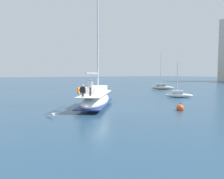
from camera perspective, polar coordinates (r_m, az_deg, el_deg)
The scene contains 6 objects.
ground_plane at distance 22.76m, azimuth -3.80°, elevation -4.96°, with size 400.00×400.00×0.00m, color navy.
main_sailboat at distance 24.06m, azimuth -4.06°, elevation -2.29°, with size 9.05×7.79×12.58m.
moored_catamaran at distance 34.62m, azimuth 16.66°, elevation -1.26°, with size 3.37×3.48×5.21m.
moored_cutter_left at distance 51.19m, azimuth 12.66°, elevation 0.65°, with size 3.83×4.83×8.42m.
seagull at distance 18.89m, azimuth -14.93°, elevation -6.05°, with size 1.19×0.47×0.17m.
mooring_buoy at distance 22.79m, azimuth 16.96°, elevation -4.57°, with size 0.72×0.72×0.96m.
Camera 1 is at (19.92, -10.39, 3.60)m, focal length 35.87 mm.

